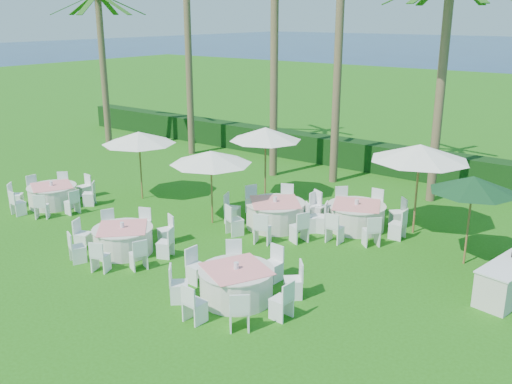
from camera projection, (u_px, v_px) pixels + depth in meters
ground at (156, 253)px, 16.28m from camera, size 120.00×120.00×0.00m
hedge at (353, 154)px, 25.28m from camera, size 34.00×1.00×1.20m
banquet_table_a at (53, 195)px, 20.22m from camera, size 2.97×2.97×0.90m
banquet_table_b at (123, 239)px, 16.26m from camera, size 2.91×2.91×0.91m
banquet_table_c at (236, 283)px, 13.56m from camera, size 3.17×3.17×0.96m
banquet_table_e at (275, 214)px, 18.22m from camera, size 3.28×3.28×1.00m
banquet_table_f at (356, 216)px, 18.05m from camera, size 3.22×3.22×0.98m
umbrella_a at (139, 138)px, 20.46m from camera, size 2.65×2.65×2.51m
umbrella_b at (211, 157)px, 18.02m from camera, size 2.63×2.63×2.42m
umbrella_c at (265, 134)px, 20.25m from camera, size 2.59×2.59×2.70m
umbrella_d at (420, 152)px, 17.09m from camera, size 3.00×3.00×2.82m
umbrella_green at (473, 184)px, 14.96m from camera, size 2.25×2.25×2.49m
palm_a at (188, 26)px, 26.19m from camera, size 4.36×4.27×11.04m
palm_b at (274, 65)px, 22.86m from camera, size 4.34×4.29×8.25m
palm_c at (339, 32)px, 21.51m from camera, size 4.36×4.27×10.85m
palm_d at (441, 80)px, 19.63m from camera, size 4.28×4.35×7.83m
palm_f at (103, 65)px, 27.51m from camera, size 4.40×3.98×7.49m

